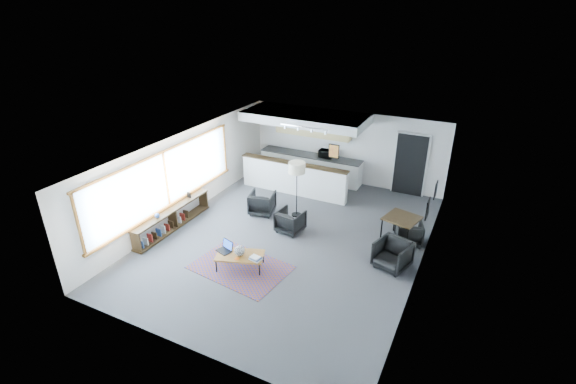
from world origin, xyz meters
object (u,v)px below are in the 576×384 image
at_px(dining_chair_far, 409,233).
at_px(dining_table, 402,220).
at_px(dining_chair_near, 392,255).
at_px(armchair_left, 262,202).
at_px(floor_lamp, 297,170).
at_px(book_stack, 256,258).
at_px(ceramic_pot, 240,251).
at_px(coffee_table, 240,256).
at_px(laptop, 226,248).
at_px(armchair_right, 290,220).
at_px(microwave, 326,153).

bearing_deg(dining_chair_far, dining_table, -23.59).
bearing_deg(dining_chair_far, dining_chair_near, 65.09).
xyz_separation_m(armchair_left, floor_lamp, (1.02, 0.33, 1.14)).
relative_size(book_stack, armchair_left, 0.41).
height_order(ceramic_pot, book_stack, ceramic_pot).
xyz_separation_m(book_stack, armchair_left, (-1.40, 2.80, -0.04)).
relative_size(coffee_table, laptop, 2.98).
xyz_separation_m(coffee_table, armchair_right, (0.33, 2.16, 0.01)).
bearing_deg(book_stack, coffee_table, 178.76).
bearing_deg(dining_table, coffee_table, -137.03).
distance_m(coffee_table, dining_chair_near, 3.78).
relative_size(laptop, dining_table, 0.42).
bearing_deg(coffee_table, armchair_left, 89.37).
xyz_separation_m(laptop, dining_table, (3.69, 3.03, 0.20)).
distance_m(laptop, ceramic_pot, 0.43).
height_order(book_stack, armchair_left, armchair_left).
xyz_separation_m(floor_lamp, dining_chair_near, (3.29, -1.42, -1.18)).
xyz_separation_m(ceramic_pot, armchair_right, (0.33, 2.18, -0.15)).
xyz_separation_m(dining_chair_near, dining_chair_far, (0.13, 1.33, -0.04)).
bearing_deg(book_stack, dining_table, 47.34).
bearing_deg(ceramic_pot, armchair_right, 81.47).
height_order(coffee_table, dining_chair_near, dining_chair_near).
height_order(armchair_right, dining_chair_near, armchair_right).
xyz_separation_m(floor_lamp, dining_chair_far, (3.43, -0.09, -1.22)).
height_order(dining_chair_near, dining_chair_far, dining_chair_near).
xyz_separation_m(ceramic_pot, dining_table, (3.27, 3.07, 0.15)).
bearing_deg(floor_lamp, armchair_right, -75.00).
distance_m(armchair_right, microwave, 3.89).
bearing_deg(dining_table, microwave, 139.31).
bearing_deg(dining_chair_far, ceramic_pot, 21.80).
height_order(dining_chair_near, microwave, microwave).
xyz_separation_m(coffee_table, dining_table, (3.27, 3.05, 0.31)).
height_order(armchair_right, floor_lamp, floor_lamp).
bearing_deg(dining_chair_near, microwave, 146.33).
distance_m(armchair_left, microwave, 3.35).
bearing_deg(armchair_right, armchair_left, -19.48).
bearing_deg(book_stack, ceramic_pot, -179.12).
height_order(dining_chair_far, microwave, microwave).
relative_size(dining_table, dining_chair_near, 1.53).
height_order(coffee_table, microwave, microwave).
relative_size(laptop, floor_lamp, 0.25).
relative_size(laptop, armchair_left, 0.58).
bearing_deg(coffee_table, book_stack, -20.61).
height_order(coffee_table, dining_chair_far, dining_chair_far).
relative_size(dining_table, microwave, 2.13).
bearing_deg(dining_chair_near, coffee_table, -136.19).
distance_m(dining_table, dining_chair_near, 1.39).
xyz_separation_m(floor_lamp, microwave, (-0.18, 2.83, -0.42)).
xyz_separation_m(dining_table, microwave, (-3.38, 2.90, 0.44)).
bearing_deg(armchair_right, coffee_table, 87.89).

